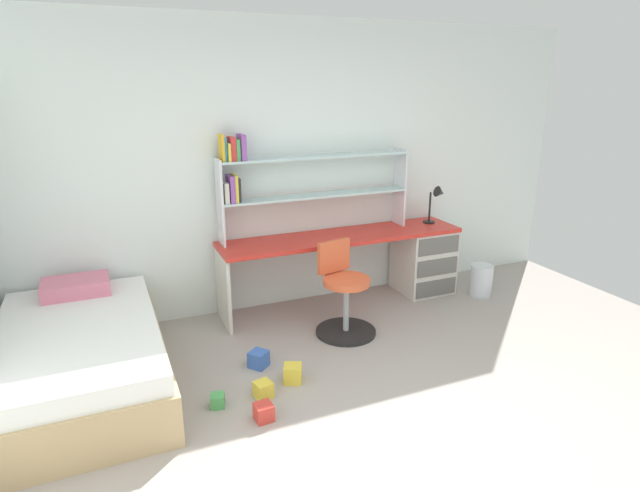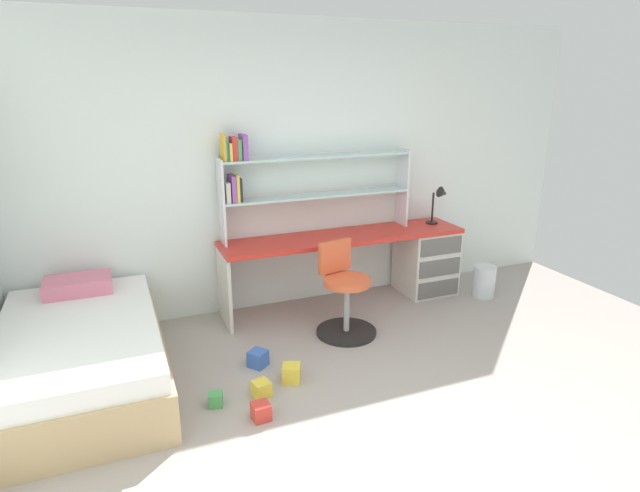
{
  "view_description": "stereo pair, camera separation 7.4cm",
  "coord_description": "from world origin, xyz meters",
  "px_view_note": "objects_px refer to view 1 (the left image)",
  "views": [
    {
      "loc": [
        -1.7,
        -2.08,
        2.1
      ],
      "look_at": [
        -0.17,
        1.5,
        0.87
      ],
      "focal_mm": 29.64,
      "sensor_mm": 36.0,
      "label": 1
    },
    {
      "loc": [
        -1.63,
        -2.11,
        2.1
      ],
      "look_at": [
        -0.17,
        1.5,
        0.87
      ],
      "focal_mm": 29.64,
      "sensor_mm": 36.0,
      "label": 2
    }
  ],
  "objects_px": {
    "bed_platform": "(81,358)",
    "toy_block_blue_3": "(259,359)",
    "toy_block_yellow_5": "(263,390)",
    "desk": "(400,256)",
    "swivel_chair": "(344,298)",
    "toy_block_red_0": "(264,412)",
    "bookshelf_hutch": "(291,177)",
    "desk_lamp": "(438,198)",
    "toy_block_green_1": "(218,401)",
    "toy_block_yellow_4": "(293,373)",
    "waste_bin": "(481,280)"
  },
  "relations": [
    {
      "from": "swivel_chair",
      "to": "toy_block_yellow_4",
      "type": "distance_m",
      "value": 0.92
    },
    {
      "from": "swivel_chair",
      "to": "toy_block_green_1",
      "type": "height_order",
      "value": "swivel_chair"
    },
    {
      "from": "desk_lamp",
      "to": "toy_block_green_1",
      "type": "bearing_deg",
      "value": -154.25
    },
    {
      "from": "bed_platform",
      "to": "toy_block_red_0",
      "type": "relative_size",
      "value": 16.02
    },
    {
      "from": "desk",
      "to": "bed_platform",
      "type": "xyz_separation_m",
      "value": [
        -2.96,
        -0.63,
        -0.16
      ]
    },
    {
      "from": "bookshelf_hutch",
      "to": "toy_block_green_1",
      "type": "relative_size",
      "value": 19.71
    },
    {
      "from": "toy_block_red_0",
      "to": "toy_block_green_1",
      "type": "distance_m",
      "value": 0.35
    },
    {
      "from": "swivel_chair",
      "to": "toy_block_red_0",
      "type": "relative_size",
      "value": 7.04
    },
    {
      "from": "swivel_chair",
      "to": "toy_block_yellow_4",
      "type": "xyz_separation_m",
      "value": [
        -0.68,
        -0.57,
        -0.25
      ]
    },
    {
      "from": "bookshelf_hutch",
      "to": "toy_block_yellow_5",
      "type": "xyz_separation_m",
      "value": [
        -0.73,
        -1.37,
        -1.2
      ]
    },
    {
      "from": "desk_lamp",
      "to": "bed_platform",
      "type": "distance_m",
      "value": 3.52
    },
    {
      "from": "bookshelf_hutch",
      "to": "toy_block_yellow_5",
      "type": "bearing_deg",
      "value": -118.09
    },
    {
      "from": "swivel_chair",
      "to": "toy_block_yellow_5",
      "type": "bearing_deg",
      "value": -144.27
    },
    {
      "from": "toy_block_red_0",
      "to": "waste_bin",
      "type": "bearing_deg",
      "value": 22.95
    },
    {
      "from": "bookshelf_hutch",
      "to": "toy_block_red_0",
      "type": "distance_m",
      "value": 2.17
    },
    {
      "from": "bookshelf_hutch",
      "to": "swivel_chair",
      "type": "xyz_separation_m",
      "value": [
        0.21,
        -0.69,
        -0.94
      ]
    },
    {
      "from": "toy_block_yellow_4",
      "to": "bed_platform",
      "type": "bearing_deg",
      "value": 160.55
    },
    {
      "from": "swivel_chair",
      "to": "toy_block_green_1",
      "type": "xyz_separation_m",
      "value": [
        -1.25,
        -0.66,
        -0.27
      ]
    },
    {
      "from": "bookshelf_hutch",
      "to": "desk_lamp",
      "type": "bearing_deg",
      "value": -4.63
    },
    {
      "from": "waste_bin",
      "to": "toy_block_yellow_5",
      "type": "relative_size",
      "value": 2.82
    },
    {
      "from": "bookshelf_hutch",
      "to": "toy_block_blue_3",
      "type": "relative_size",
      "value": 14.43
    },
    {
      "from": "toy_block_red_0",
      "to": "desk_lamp",
      "type": "bearing_deg",
      "value": 32.8
    },
    {
      "from": "toy_block_red_0",
      "to": "toy_block_blue_3",
      "type": "relative_size",
      "value": 0.89
    },
    {
      "from": "bookshelf_hutch",
      "to": "waste_bin",
      "type": "relative_size",
      "value": 5.73
    },
    {
      "from": "swivel_chair",
      "to": "toy_block_green_1",
      "type": "distance_m",
      "value": 1.44
    },
    {
      "from": "toy_block_blue_3",
      "to": "toy_block_yellow_5",
      "type": "xyz_separation_m",
      "value": [
        -0.09,
        -0.4,
        -0.01
      ]
    },
    {
      "from": "bookshelf_hutch",
      "to": "toy_block_red_0",
      "type": "relative_size",
      "value": 16.13
    },
    {
      "from": "toy_block_red_0",
      "to": "toy_block_yellow_4",
      "type": "distance_m",
      "value": 0.48
    },
    {
      "from": "toy_block_blue_3",
      "to": "desk_lamp",
      "type": "bearing_deg",
      "value": 21.37
    },
    {
      "from": "bed_platform",
      "to": "toy_block_yellow_4",
      "type": "height_order",
      "value": "bed_platform"
    },
    {
      "from": "toy_block_yellow_4",
      "to": "swivel_chair",
      "type": "bearing_deg",
      "value": 39.85
    },
    {
      "from": "desk",
      "to": "desk_lamp",
      "type": "bearing_deg",
      "value": 2.49
    },
    {
      "from": "toy_block_yellow_5",
      "to": "desk",
      "type": "bearing_deg",
      "value": 33.93
    },
    {
      "from": "toy_block_red_0",
      "to": "toy_block_yellow_5",
      "type": "relative_size",
      "value": 1.0
    },
    {
      "from": "swivel_chair",
      "to": "bed_platform",
      "type": "height_order",
      "value": "swivel_chair"
    },
    {
      "from": "swivel_chair",
      "to": "toy_block_yellow_5",
      "type": "relative_size",
      "value": 7.06
    },
    {
      "from": "toy_block_blue_3",
      "to": "toy_block_yellow_5",
      "type": "distance_m",
      "value": 0.41
    },
    {
      "from": "bed_platform",
      "to": "toy_block_blue_3",
      "type": "distance_m",
      "value": 1.25
    },
    {
      "from": "toy_block_green_1",
      "to": "toy_block_blue_3",
      "type": "relative_size",
      "value": 0.73
    },
    {
      "from": "desk_lamp",
      "to": "toy_block_green_1",
      "type": "height_order",
      "value": "desk_lamp"
    },
    {
      "from": "toy_block_yellow_5",
      "to": "toy_block_blue_3",
      "type": "bearing_deg",
      "value": 77.76
    },
    {
      "from": "desk_lamp",
      "to": "toy_block_red_0",
      "type": "bearing_deg",
      "value": -147.2
    },
    {
      "from": "bookshelf_hutch",
      "to": "waste_bin",
      "type": "height_order",
      "value": "bookshelf_hutch"
    },
    {
      "from": "toy_block_red_0",
      "to": "desk",
      "type": "bearing_deg",
      "value": 37.85
    },
    {
      "from": "desk_lamp",
      "to": "toy_block_blue_3",
      "type": "xyz_separation_m",
      "value": [
        -2.16,
        -0.84,
        -0.89
      ]
    },
    {
      "from": "swivel_chair",
      "to": "waste_bin",
      "type": "xyz_separation_m",
      "value": [
        1.64,
        0.2,
        -0.16
      ]
    },
    {
      "from": "desk",
      "to": "toy_block_yellow_5",
      "type": "relative_size",
      "value": 20.88
    },
    {
      "from": "bookshelf_hutch",
      "to": "bed_platform",
      "type": "height_order",
      "value": "bookshelf_hutch"
    },
    {
      "from": "desk",
      "to": "waste_bin",
      "type": "bearing_deg",
      "value": -25.34
    },
    {
      "from": "bed_platform",
      "to": "toy_block_red_0",
      "type": "distance_m",
      "value": 1.37
    }
  ]
}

